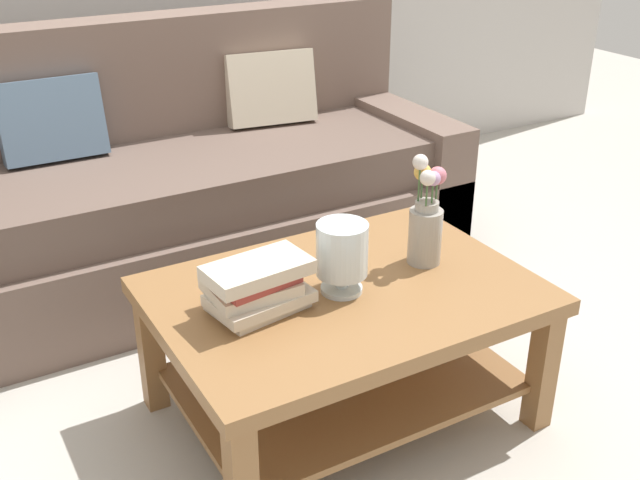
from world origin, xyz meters
TOP-DOWN VIEW (x-y plane):
  - ground_plane at (0.00, 0.00)m, footprint 10.00×10.00m
  - couch at (-0.12, 0.77)m, footprint 2.27×0.90m
  - coffee_table at (-0.09, -0.45)m, footprint 1.14×0.81m
  - book_stack_main at (-0.38, -0.43)m, footprint 0.31×0.24m
  - glass_hurricane_vase at (-0.11, -0.46)m, footprint 0.15×0.15m
  - flower_pitcher at (0.22, -0.42)m, footprint 0.12×0.11m

SIDE VIEW (x-z plane):
  - ground_plane at x=0.00m, z-range 0.00..0.00m
  - coffee_table at x=-0.09m, z-range 0.11..0.58m
  - couch at x=-0.12m, z-range -0.17..0.89m
  - book_stack_main at x=-0.38m, z-range 0.47..0.63m
  - glass_hurricane_vase at x=-0.11m, z-range 0.49..0.71m
  - flower_pitcher at x=0.22m, z-range 0.43..0.80m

